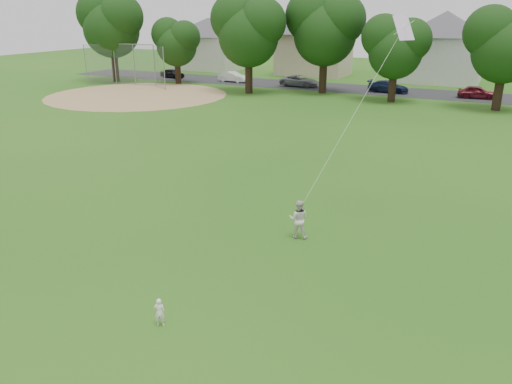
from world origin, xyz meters
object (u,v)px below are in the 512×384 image
at_px(older_boy, 299,219).
at_px(kite, 351,120).
at_px(toddler, 160,312).
at_px(baseball_backstop, 132,65).

distance_m(older_boy, kite, 4.12).
relative_size(toddler, kite, 0.11).
bearing_deg(baseball_backstop, kite, -39.89).
bearing_deg(older_boy, toddler, 65.51).
xyz_separation_m(toddler, older_boy, (1.28, 6.86, 0.33)).
height_order(toddler, older_boy, older_boy).
xyz_separation_m(kite, baseball_backstop, (-33.04, 27.61, -2.00)).
xyz_separation_m(toddler, kite, (2.54, 8.59, 3.84)).
distance_m(toddler, baseball_backstop, 47.37).
height_order(older_boy, kite, kite).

